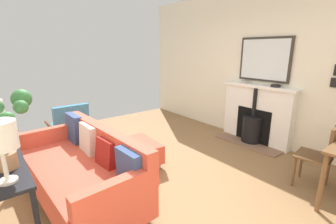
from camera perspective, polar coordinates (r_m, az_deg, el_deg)
ground_plane at (r=3.48m, az=-5.33°, el=-15.44°), size 5.12×6.13×0.01m
wall_left at (r=4.88m, az=20.66°, el=10.35°), size 0.12×6.13×2.87m
fireplace at (r=4.78m, az=20.46°, el=-1.29°), size 0.52×1.43×1.12m
mirror_over_mantel at (r=4.70m, az=22.35°, el=11.71°), size 0.04×0.98×0.79m
mantel_bowl_near at (r=4.81m, az=18.27°, el=6.96°), size 0.12×0.12×0.04m
mantel_bowl_far at (r=4.51m, az=24.68°, el=5.81°), size 0.16×0.16×0.04m
sofa at (r=3.08m, az=-19.94°, el=-12.85°), size 0.98×2.03×0.84m
ottoman at (r=3.71m, az=-7.31°, el=-9.37°), size 0.60×0.75×0.37m
armchair_accent at (r=4.63m, az=-22.76°, el=-2.46°), size 0.69×0.60×0.82m
console_table at (r=2.84m, az=-35.07°, el=-10.41°), size 0.32×1.63×0.78m
book_stack at (r=2.87m, az=-35.63°, el=-7.41°), size 0.28×0.19×0.05m
dining_chair_near_fireplace at (r=3.55m, az=33.41°, el=-8.20°), size 0.45×0.45×0.87m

